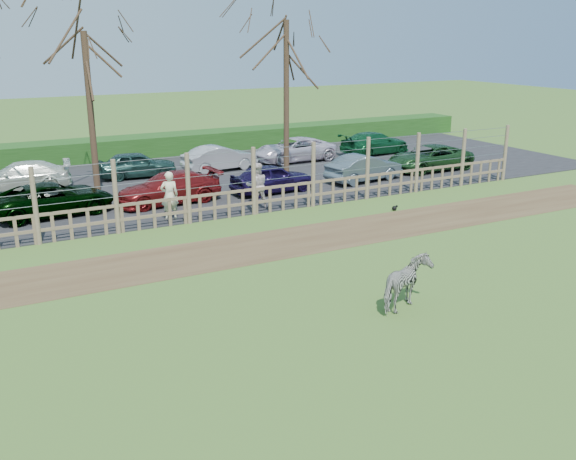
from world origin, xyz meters
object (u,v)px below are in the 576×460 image
visitor_b (257,186)px  car_11 (219,158)px  car_6 (430,158)px  car_5 (364,168)px  car_12 (295,150)px  zebra (407,284)px  car_3 (169,188)px  car_2 (53,199)px  car_9 (20,177)px  car_10 (137,165)px  car_13 (375,143)px  tree_mid (87,75)px  car_4 (272,178)px  crow (395,208)px  tree_right (286,60)px

visitor_b → car_11: size_ratio=0.47×
car_6 → car_11: same height
car_5 → car_12: (-0.47, 5.64, 0.00)m
zebra → car_6: zebra is taller
car_6 → car_5: bearing=-83.0°
visitor_b → car_12: visitor_b is taller
car_3 → car_2: bearing=-98.8°
car_9 → car_12: size_ratio=0.96×
car_9 → car_10: (5.07, 0.28, 0.00)m
car_13 → tree_mid: bearing=93.4°
car_2 → car_13: size_ratio=1.04×
car_2 → zebra: bearing=-161.0°
tree_mid → car_5: size_ratio=1.87×
visitor_b → car_4: size_ratio=0.49×
car_11 → car_13: bearing=-96.0°
crow → car_13: car_13 is taller
car_6 → car_2: bearing=-90.5°
car_9 → car_6: bearing=83.0°
car_11 → crow: bearing=-169.8°
tree_mid → car_5: bearing=-14.3°
zebra → car_2: zebra is taller
zebra → car_4: (2.42, 12.08, -0.01)m
car_3 → car_13: (13.38, 5.12, 0.00)m
car_6 → car_9: 18.65m
car_2 → tree_right: bearing=-83.0°
tree_mid → car_12: size_ratio=1.58×
zebra → car_10: zebra is taller
car_6 → visitor_b: bearing=-76.8°
tree_right → crow: tree_right is taller
car_4 → car_10: bearing=33.1°
tree_mid → car_11: 7.98m
tree_right → car_5: tree_right is taller
tree_mid → car_9: (-2.69, 2.39, -4.23)m
car_11 → car_9: bearing=83.0°
car_6 → car_4: bearing=-86.8°
car_4 → car_13: size_ratio=0.85×
tree_right → tree_mid: bearing=-176.8°
visitor_b → car_4: bearing=-116.0°
car_4 → car_10: size_ratio=1.00×
crow → car_6: car_6 is taller
visitor_b → car_12: 9.53m
car_4 → tree_right: bearing=-40.2°
tree_mid → tree_right: (9.00, 0.50, 0.37)m
car_11 → car_12: same height
car_10 → tree_right: bearing=-102.6°
tree_mid → visitor_b: tree_mid is taller
visitor_b → car_6: visitor_b is taller
tree_mid → crow: 12.94m
zebra → car_11: size_ratio=0.42×
car_5 → car_13: bearing=-46.7°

